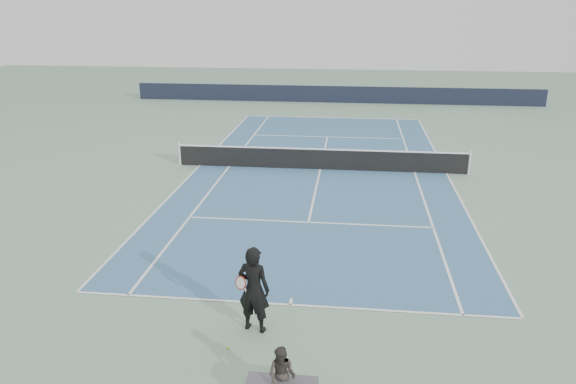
# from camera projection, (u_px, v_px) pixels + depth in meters

# --- Properties ---
(ground) EXTENTS (80.00, 80.00, 0.00)m
(ground) POSITION_uv_depth(u_px,v_px,m) (320.00, 170.00, 24.89)
(ground) COLOR gray
(court_surface) EXTENTS (10.97, 23.77, 0.01)m
(court_surface) POSITION_uv_depth(u_px,v_px,m) (320.00, 169.00, 24.89)
(court_surface) COLOR #396488
(court_surface) RESTS_ON ground
(tennis_net) EXTENTS (12.90, 0.10, 1.07)m
(tennis_net) POSITION_uv_depth(u_px,v_px,m) (320.00, 159.00, 24.73)
(tennis_net) COLOR silver
(tennis_net) RESTS_ON ground
(windscreen_far) EXTENTS (30.00, 0.25, 1.20)m
(windscreen_far) POSITION_uv_depth(u_px,v_px,m) (335.00, 94.00, 41.53)
(windscreen_far) COLOR black
(windscreen_far) RESTS_ON ground
(tennis_player) EXTENTS (0.89, 0.71, 2.03)m
(tennis_player) POSITION_uv_depth(u_px,v_px,m) (254.00, 289.00, 12.38)
(tennis_player) COLOR black
(tennis_player) RESTS_ON ground
(tennis_ball) EXTENTS (0.06, 0.06, 0.06)m
(tennis_ball) POSITION_uv_depth(u_px,v_px,m) (228.00, 348.00, 11.96)
(tennis_ball) COLOR #C4D72C
(tennis_ball) RESTS_ON ground
(spectator_bench) EXTENTS (1.39, 0.76, 1.13)m
(spectator_bench) POSITION_uv_depth(u_px,v_px,m) (282.00, 383.00, 10.31)
(spectator_bench) COLOR #4D4C50
(spectator_bench) RESTS_ON ground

